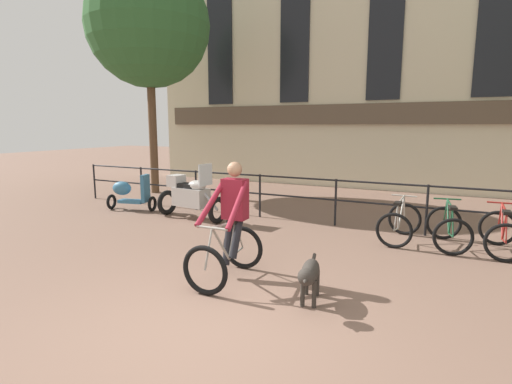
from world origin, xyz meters
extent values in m
plane|color=#7A5B4C|center=(0.00, 0.00, 0.00)|extent=(60.00, 60.00, 0.00)
cylinder|color=black|center=(-7.50, 5.20, 0.53)|extent=(0.05, 0.05, 1.05)
cylinder|color=black|center=(-5.62, 5.20, 0.53)|extent=(0.05, 0.05, 1.05)
cylinder|color=black|center=(-3.75, 5.20, 0.53)|extent=(0.05, 0.05, 1.05)
cylinder|color=black|center=(-1.88, 5.20, 0.53)|extent=(0.05, 0.05, 1.05)
cylinder|color=black|center=(0.00, 5.20, 0.53)|extent=(0.05, 0.05, 1.05)
cylinder|color=black|center=(1.88, 5.20, 0.53)|extent=(0.05, 0.05, 1.05)
cylinder|color=black|center=(0.00, 5.20, 1.02)|extent=(15.00, 0.04, 0.04)
cylinder|color=black|center=(0.00, 5.20, 0.58)|extent=(15.00, 0.04, 0.04)
cube|color=beige|center=(0.00, 11.00, 5.65)|extent=(18.00, 0.60, 11.31)
cube|color=brown|center=(0.00, 10.64, 2.60)|extent=(17.10, 0.12, 0.70)
cube|color=black|center=(-6.30, 10.67, 6.22)|extent=(1.10, 0.06, 6.33)
cube|color=black|center=(-3.15, 10.67, 6.22)|extent=(1.10, 0.06, 6.33)
torus|color=black|center=(-0.53, 0.78, 0.34)|extent=(0.68, 0.09, 0.68)
torus|color=black|center=(-0.56, 1.88, 0.34)|extent=(0.68, 0.09, 0.68)
cylinder|color=#9E998E|center=(-0.54, 1.21, 0.58)|extent=(0.05, 0.49, 0.60)
cylinder|color=#9E998E|center=(-0.55, 1.54, 0.54)|extent=(0.04, 0.23, 0.52)
cylinder|color=#9E998E|center=(-0.54, 1.31, 0.83)|extent=(0.05, 0.66, 0.10)
cylinder|color=#9E998E|center=(-0.55, 1.66, 0.31)|extent=(0.04, 0.44, 0.08)
cylinder|color=#9E998E|center=(-0.55, 1.76, 0.57)|extent=(0.03, 0.26, 0.47)
cylinder|color=#9E998E|center=(-0.53, 0.88, 0.60)|extent=(0.04, 0.23, 0.54)
cylinder|color=#9E998E|center=(-0.53, 0.98, 0.87)|extent=(0.48, 0.05, 0.03)
cube|color=black|center=(-0.55, 1.64, 0.82)|extent=(0.13, 0.24, 0.05)
cube|color=maroon|center=(-0.55, 1.64, 1.15)|extent=(0.37, 0.23, 0.60)
sphere|color=#A87A5B|center=(-0.55, 1.64, 1.59)|extent=(0.22, 0.22, 0.22)
cylinder|color=maroon|center=(-0.75, 1.30, 1.14)|extent=(0.12, 0.72, 0.60)
cylinder|color=maroon|center=(-0.33, 1.31, 1.14)|extent=(0.16, 0.72, 0.60)
cylinder|color=black|center=(-0.62, 1.54, 0.52)|extent=(0.15, 0.32, 0.69)
cylinder|color=black|center=(-0.48, 1.54, 0.58)|extent=(0.13, 0.31, 0.58)
ellipsoid|color=#332D28|center=(0.77, 1.23, 0.40)|extent=(0.33, 0.60, 0.26)
cylinder|color=#332D28|center=(0.82, 1.01, 0.42)|extent=(0.17, 0.16, 0.16)
sphere|color=#332D28|center=(0.86, 0.83, 0.47)|extent=(0.21, 0.21, 0.21)
cone|color=#332D28|center=(0.87, 0.74, 0.46)|extent=(0.14, 0.15, 0.12)
cylinder|color=#332D28|center=(0.71, 1.56, 0.45)|extent=(0.08, 0.19, 0.10)
cylinder|color=#332D28|center=(0.74, 1.04, 0.18)|extent=(0.06, 0.06, 0.35)
cylinder|color=#332D28|center=(0.88, 1.07, 0.18)|extent=(0.06, 0.06, 0.35)
cylinder|color=#332D28|center=(0.67, 1.39, 0.18)|extent=(0.06, 0.06, 0.35)
cylinder|color=#332D28|center=(0.81, 1.42, 0.18)|extent=(0.06, 0.06, 0.35)
torus|color=black|center=(-2.44, 4.17, 0.31)|extent=(0.20, 0.63, 0.62)
torus|color=black|center=(-4.07, 4.39, 0.31)|extent=(0.20, 0.63, 0.62)
cube|color=#B7B2AD|center=(-3.26, 4.28, 0.53)|extent=(0.95, 0.52, 0.44)
ellipsoid|color=#B7B2AD|center=(-3.05, 4.26, 0.83)|extent=(0.52, 0.38, 0.24)
cube|color=black|center=(-3.37, 4.30, 0.80)|extent=(0.60, 0.37, 0.10)
cylinder|color=#B2B2B7|center=(-2.65, 4.20, 0.49)|extent=(0.46, 0.12, 0.41)
cube|color=silver|center=(-2.79, 4.22, 1.10)|extent=(0.09, 0.44, 0.50)
cube|color=#B7B2AD|center=(-3.72, 4.35, 0.89)|extent=(0.37, 0.40, 0.28)
torus|color=black|center=(1.48, 5.07, 0.33)|extent=(0.66, 0.10, 0.66)
torus|color=black|center=(1.41, 4.03, 0.33)|extent=(0.66, 0.10, 0.66)
cylinder|color=#9E998E|center=(1.45, 4.67, 0.56)|extent=(0.06, 0.47, 0.58)
cylinder|color=#9E998E|center=(1.43, 4.35, 0.53)|extent=(0.05, 0.22, 0.51)
cylinder|color=#9E998E|center=(1.44, 4.57, 0.81)|extent=(0.07, 0.63, 0.10)
cylinder|color=#9E998E|center=(1.42, 4.24, 0.31)|extent=(0.05, 0.42, 0.07)
cylinder|color=#9E998E|center=(1.42, 4.14, 0.55)|extent=(0.04, 0.25, 0.46)
cylinder|color=#9E998E|center=(1.47, 4.98, 0.59)|extent=(0.04, 0.21, 0.52)
cylinder|color=#9E998E|center=(1.46, 4.89, 0.84)|extent=(0.48, 0.06, 0.03)
cube|color=black|center=(1.43, 4.26, 0.80)|extent=(0.13, 0.25, 0.05)
torus|color=black|center=(2.20, 5.07, 0.33)|extent=(0.66, 0.17, 0.66)
torus|color=black|center=(2.38, 4.03, 0.33)|extent=(0.66, 0.17, 0.66)
cylinder|color=#194C2D|center=(2.27, 4.66, 0.56)|extent=(0.11, 0.47, 0.58)
cylinder|color=#194C2D|center=(2.32, 4.35, 0.53)|extent=(0.07, 0.22, 0.51)
cylinder|color=#194C2D|center=(2.29, 4.57, 0.81)|extent=(0.14, 0.63, 0.10)
cylinder|color=#194C2D|center=(2.34, 4.24, 0.31)|extent=(0.09, 0.42, 0.07)
cylinder|color=#194C2D|center=(2.36, 4.15, 0.55)|extent=(0.06, 0.25, 0.46)
cylinder|color=#194C2D|center=(2.22, 4.97, 0.59)|extent=(0.06, 0.21, 0.52)
cylinder|color=#194C2D|center=(2.23, 4.88, 0.84)|extent=(0.48, 0.11, 0.03)
cube|color=black|center=(2.34, 4.26, 0.80)|extent=(0.16, 0.26, 0.05)
torus|color=black|center=(3.12, 5.07, 0.33)|extent=(0.66, 0.08, 0.66)
torus|color=black|center=(3.15, 4.03, 0.33)|extent=(0.66, 0.08, 0.66)
cylinder|color=maroon|center=(3.13, 4.67, 0.56)|extent=(0.05, 0.47, 0.58)
cylinder|color=maroon|center=(3.14, 4.35, 0.53)|extent=(0.04, 0.22, 0.51)
cylinder|color=maroon|center=(3.14, 4.57, 0.81)|extent=(0.05, 0.63, 0.10)
cylinder|color=maroon|center=(3.15, 4.24, 0.31)|extent=(0.04, 0.42, 0.07)
cylinder|color=maroon|center=(3.15, 4.14, 0.55)|extent=(0.03, 0.25, 0.46)
cylinder|color=maroon|center=(3.12, 4.98, 0.59)|extent=(0.03, 0.21, 0.52)
cylinder|color=maroon|center=(3.13, 4.89, 0.84)|extent=(0.48, 0.04, 0.03)
cube|color=black|center=(3.15, 4.26, 0.80)|extent=(0.13, 0.24, 0.05)
torus|color=black|center=(-4.66, 4.52, 0.20)|extent=(0.17, 0.41, 0.40)
torus|color=black|center=(-5.83, 4.25, 0.20)|extent=(0.17, 0.41, 0.40)
cube|color=teal|center=(-5.24, 4.38, 0.24)|extent=(0.72, 0.42, 0.08)
cube|color=teal|center=(-4.83, 4.48, 0.60)|extent=(0.17, 0.33, 0.72)
ellipsoid|color=teal|center=(-5.50, 4.33, 0.58)|extent=(0.57, 0.41, 0.36)
cylinder|color=brown|center=(-6.58, 6.88, 2.13)|extent=(0.26, 0.26, 4.26)
sphere|color=#2D5B2D|center=(-6.58, 6.88, 5.31)|extent=(3.84, 3.84, 3.84)
camera|label=1|loc=(2.30, -3.39, 2.22)|focal=28.00mm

